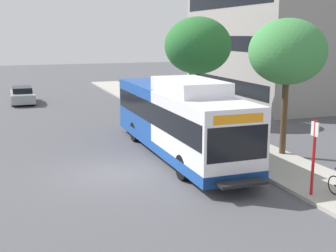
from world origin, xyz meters
name	(u,v)px	position (x,y,z in m)	size (l,w,h in m)	color
ground_plane	(79,134)	(0.00, 8.00, 0.00)	(120.00, 120.00, 0.00)	#4C4C51
sidewalk_curb	(206,130)	(7.00, 6.00, 0.07)	(3.00, 56.00, 0.14)	#A8A399
transit_bus	(178,119)	(3.62, 1.90, 1.70)	(2.58, 12.25, 3.65)	white
bus_stop_sign_pole	(314,152)	(5.86, -4.99, 1.65)	(0.10, 0.36, 2.60)	red
street_tree_near_stop	(287,52)	(8.06, -0.01, 4.76)	(3.43, 3.43, 6.10)	#4C3823
street_tree_mid_block	(198,46)	(7.74, 9.08, 4.82)	(4.19, 4.19, 6.47)	#4C3823
parked_car_far_lane	(22,95)	(-2.53, 20.89, 0.66)	(1.80, 4.50, 1.33)	#93999E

